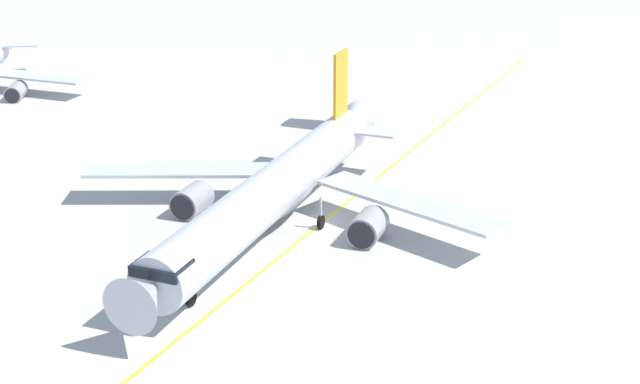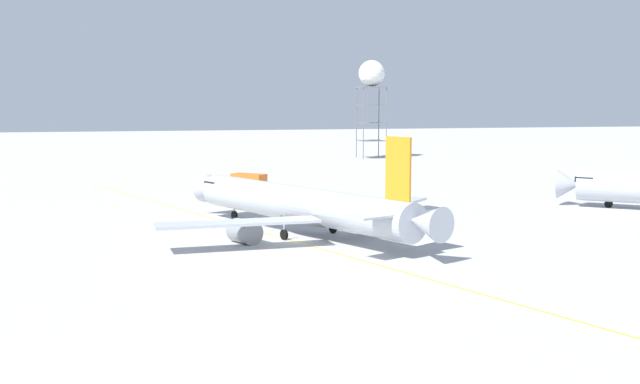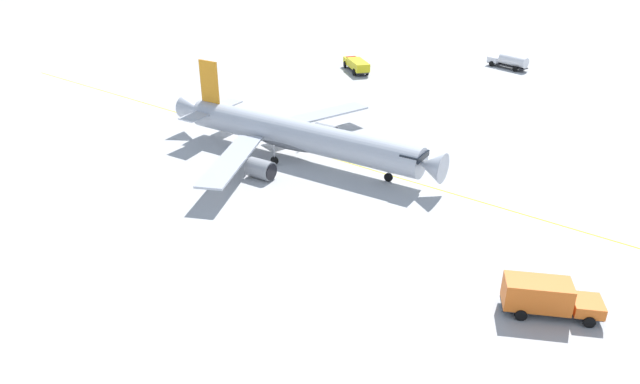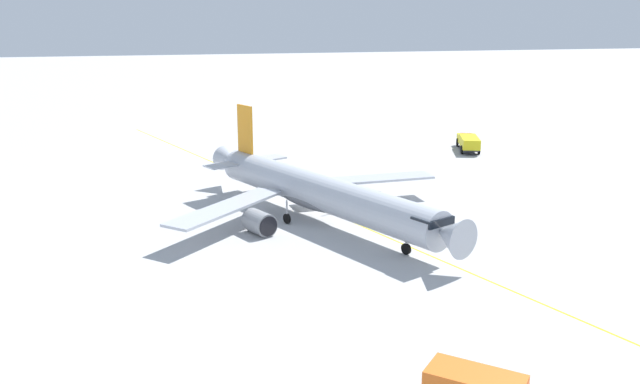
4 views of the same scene
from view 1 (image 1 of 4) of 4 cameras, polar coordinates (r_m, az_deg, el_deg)
name	(u,v)px [view 1 (image 1 of 4)]	position (r m, az deg, el deg)	size (l,w,h in m)	color
ground_plane	(321,221)	(70.72, 0.04, -1.93)	(600.00, 600.00, 0.00)	#B2B2B2
airliner_main	(275,191)	(68.38, -2.92, 0.05)	(38.71, 33.15, 11.30)	#B2B7C1
taxiway_centreline	(318,226)	(69.82, -0.15, -2.24)	(127.35, 46.53, 0.01)	yellow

